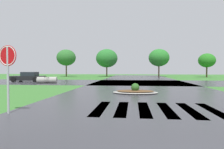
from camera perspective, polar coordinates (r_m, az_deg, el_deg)
asphalt_roadway at (r=12.96m, az=10.23°, el=-5.70°), size 11.41×80.00×0.01m
asphalt_cross_road at (r=24.23m, az=8.38°, el=-2.32°), size 90.00×10.27×0.01m
crosswalk_stripes at (r=8.24m, az=12.55°, el=-9.90°), size 4.95×3.19×0.01m
stop_sign at (r=8.08m, az=-28.28°, el=3.01°), size 0.75×0.17×2.51m
median_island at (r=13.41m, az=6.83°, el=-4.88°), size 3.07×1.84×0.68m
car_dark_suv at (r=27.93m, az=-23.35°, el=-0.72°), size 4.32×2.28×1.28m
drainage_pipe_stack at (r=24.08m, az=-18.50°, el=-1.54°), size 2.34×1.12×0.74m
background_treeline at (r=42.45m, az=5.96°, el=4.74°), size 43.14×5.66×6.12m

